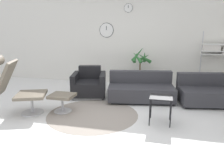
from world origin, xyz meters
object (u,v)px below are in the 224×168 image
object	(u,v)px
lounge_chair	(11,80)
couch_second	(206,93)
couch_low	(141,90)
side_table	(161,100)
ottoman	(62,99)
armchair_red	(89,85)
potted_plant	(140,70)

from	to	relation	value
lounge_chair	couch_second	distance (m)	4.18
couch_low	side_table	distance (m)	1.36
ottoman	armchair_red	world-z (taller)	armchair_red
couch_low	couch_second	size ratio (longest dim) A/B	1.22
side_table	potted_plant	world-z (taller)	potted_plant
side_table	couch_low	bearing A→B (deg)	111.65
lounge_chair	ottoman	size ratio (longest dim) A/B	2.40
couch_low	potted_plant	distance (m)	1.13
couch_low	side_table	world-z (taller)	couch_low
ottoman	potted_plant	world-z (taller)	potted_plant
ottoman	couch_second	distance (m)	3.21
couch_second	armchair_red	bearing A→B (deg)	-8.58
armchair_red	couch_second	xyz separation A→B (m)	(2.79, 0.07, -0.04)
couch_low	side_table	xyz separation A→B (m)	(0.50, -1.25, 0.19)
ottoman	side_table	size ratio (longest dim) A/B	0.98
couch_low	potted_plant	bearing A→B (deg)	-92.11
armchair_red	couch_low	world-z (taller)	armchair_red
lounge_chair	potted_plant	world-z (taller)	potted_plant
couch_second	side_table	size ratio (longest dim) A/B	2.71
lounge_chair	side_table	size ratio (longest dim) A/B	2.35
armchair_red	couch_low	distance (m)	1.31
armchair_red	side_table	xyz separation A→B (m)	(1.81, -1.26, 0.16)
armchair_red	ottoman	bearing A→B (deg)	68.36
couch_low	potted_plant	xyz separation A→B (m)	(-0.15, 1.08, 0.29)
armchair_red	couch_second	world-z (taller)	armchair_red
potted_plant	couch_second	bearing A→B (deg)	-31.44
lounge_chair	couch_low	size ratio (longest dim) A/B	0.71
ottoman	couch_second	bearing A→B (deg)	22.98
lounge_chair	potted_plant	size ratio (longest dim) A/B	0.99
potted_plant	ottoman	bearing A→B (deg)	-120.42
lounge_chair	armchair_red	distance (m)	1.90
ottoman	armchair_red	xyz separation A→B (m)	(0.16, 1.18, 0.00)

